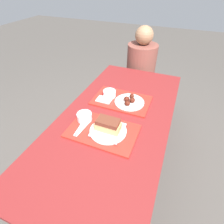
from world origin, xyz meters
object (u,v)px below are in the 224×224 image
tray_near (103,131)px  tray_far (121,100)px  person_seated_across (141,62)px  bowl_coleslaw_near (84,116)px  bowl_coleslaw_far (109,93)px  brisket_sandwich_plate (108,127)px  wings_plate_far (129,101)px

tray_near → tray_far: 0.37m
tray_near → person_seated_across: 1.20m
tray_far → person_seated_across: bearing=93.4°
person_seated_across → bowl_coleslaw_near: bearing=-95.4°
bowl_coleslaw_near → bowl_coleslaw_far: 0.34m
brisket_sandwich_plate → wings_plate_far: size_ratio=1.03×
brisket_sandwich_plate → bowl_coleslaw_far: (-0.15, 0.38, -0.01)m
brisket_sandwich_plate → bowl_coleslaw_far: brisket_sandwich_plate is taller
bowl_coleslaw_near → bowl_coleslaw_far: size_ratio=1.00×
tray_far → person_seated_across: person_seated_across is taller
bowl_coleslaw_near → brisket_sandwich_plate: bearing=-12.2°
person_seated_across → wings_plate_far: bearing=-82.0°
tray_far → bowl_coleslaw_far: size_ratio=4.41×
tray_near → wings_plate_far: size_ratio=1.94×
tray_far → brisket_sandwich_plate: 0.37m
tray_far → wings_plate_far: 0.07m
wings_plate_far → bowl_coleslaw_far: bearing=172.5°
tray_far → wings_plate_far: (0.07, -0.01, 0.02)m
tray_far → tray_near: bearing=-89.8°
wings_plate_far → bowl_coleslaw_near: bearing=-126.2°
tray_near → bowl_coleslaw_far: bowl_coleslaw_far is taller
brisket_sandwich_plate → person_seated_across: (-0.09, 1.19, -0.04)m
tray_near → brisket_sandwich_plate: size_ratio=1.88×
brisket_sandwich_plate → person_seated_across: person_seated_across is taller
tray_far → bowl_coleslaw_near: bearing=-115.8°
bowl_coleslaw_far → wings_plate_far: 0.18m
tray_near → tray_far: same height
tray_near → tray_far: (-0.00, 0.37, 0.00)m
tray_near → brisket_sandwich_plate: bearing=11.0°
bowl_coleslaw_far → tray_near: bearing=-73.9°
tray_near → bowl_coleslaw_far: size_ratio=4.41×
bowl_coleslaw_far → wings_plate_far: same height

